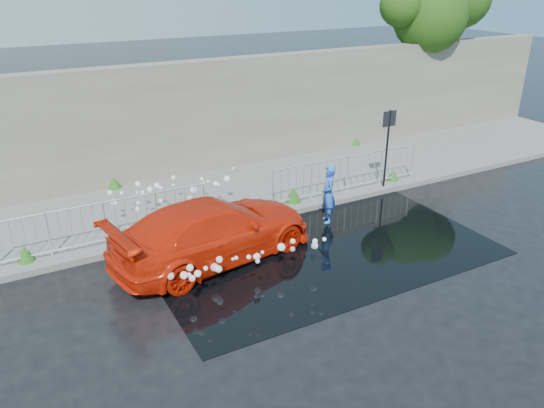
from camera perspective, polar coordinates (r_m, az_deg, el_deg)
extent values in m
plane|color=black|center=(11.97, 5.66, -7.23)|extent=(90.00, 90.00, 0.00)
cube|color=slate|center=(15.86, -4.38, 1.20)|extent=(30.00, 4.00, 0.15)
cube|color=slate|center=(14.21, -1.04, -1.49)|extent=(30.00, 0.25, 0.16)
cube|color=#665E56|center=(17.22, -7.64, 9.30)|extent=(30.00, 0.60, 3.50)
cube|color=black|center=(12.93, 5.05, -4.66)|extent=(8.00, 5.00, 0.01)
cylinder|color=black|center=(16.08, 12.22, 5.50)|extent=(0.06, 0.06, 2.50)
cube|color=black|center=(15.80, 12.53, 8.95)|extent=(0.45, 0.04, 0.45)
cylinder|color=#332114|center=(23.28, 15.54, 13.93)|extent=(0.36, 0.36, 5.00)
sphere|color=#1B3D0E|center=(22.13, 16.64, 18.84)|extent=(2.83, 2.83, 2.83)
sphere|color=#1B3D0E|center=(21.09, 13.66, 20.04)|extent=(1.54, 1.54, 1.54)
cylinder|color=silver|center=(13.69, -7.32, 0.14)|extent=(0.05, 0.05, 1.10)
cylinder|color=silver|center=(12.90, -17.80, 0.13)|extent=(5.00, 0.04, 0.04)
cylinder|color=silver|center=(13.29, -17.30, -3.62)|extent=(5.00, 0.04, 0.04)
cylinder|color=silver|center=(14.46, 0.06, 1.65)|extent=(0.05, 0.05, 1.10)
cylinder|color=silver|center=(17.26, 14.85, 4.57)|extent=(0.05, 0.05, 1.10)
cylinder|color=silver|center=(15.55, 8.21, 5.06)|extent=(5.00, 0.04, 0.04)
cylinder|color=silver|center=(15.88, 8.01, 1.82)|extent=(5.00, 0.04, 0.04)
cone|color=#154412|center=(13.17, -25.02, -4.83)|extent=(0.40, 0.40, 0.37)
cone|color=#154412|center=(13.74, -9.25, -1.67)|extent=(0.36, 0.36, 0.32)
cone|color=#154412|center=(14.94, 2.32, 1.02)|extent=(0.44, 0.44, 0.44)
cone|color=#154412|center=(16.97, 12.85, 3.02)|extent=(0.38, 0.38, 0.30)
cone|color=#154412|center=(16.64, -16.61, 2.23)|extent=(0.42, 0.42, 0.32)
cone|color=#154412|center=(20.25, 9.03, 6.72)|extent=(0.34, 0.34, 0.31)
sphere|color=white|center=(14.61, -6.11, 2.21)|extent=(0.13, 0.13, 0.13)
sphere|color=white|center=(14.45, -6.91, 2.46)|extent=(0.07, 0.07, 0.07)
sphere|color=white|center=(13.97, -13.76, 1.23)|extent=(0.11, 0.11, 0.11)
sphere|color=white|center=(13.25, -7.60, -2.46)|extent=(0.06, 0.06, 0.06)
sphere|color=white|center=(13.99, -6.89, 0.44)|extent=(0.14, 0.14, 0.14)
sphere|color=white|center=(15.03, -4.20, 3.84)|extent=(0.07, 0.07, 0.07)
sphere|color=white|center=(12.99, -12.05, -4.46)|extent=(0.14, 0.14, 0.14)
sphere|color=white|center=(13.48, -10.42, -1.36)|extent=(0.12, 0.12, 0.12)
sphere|color=white|center=(13.54, -3.82, -2.03)|extent=(0.09, 0.09, 0.09)
sphere|color=white|center=(14.70, -4.88, 2.75)|extent=(0.17, 0.17, 0.17)
sphere|color=white|center=(13.67, -3.51, -1.86)|extent=(0.18, 0.18, 0.18)
sphere|color=white|center=(14.11, -15.87, 1.14)|extent=(0.10, 0.10, 0.10)
sphere|color=white|center=(13.25, -9.91, -2.31)|extent=(0.08, 0.08, 0.08)
sphere|color=white|center=(14.20, -8.46, 1.53)|extent=(0.18, 0.18, 0.18)
sphere|color=white|center=(14.83, -7.58, 2.70)|extent=(0.10, 0.10, 0.10)
sphere|color=white|center=(14.32, -14.26, 2.12)|extent=(0.14, 0.14, 0.14)
sphere|color=white|center=(14.85, -10.56, 2.83)|extent=(0.11, 0.11, 0.11)
sphere|color=white|center=(14.50, -10.55, 2.04)|extent=(0.06, 0.06, 0.06)
sphere|color=white|center=(13.45, -4.13, -2.18)|extent=(0.13, 0.13, 0.13)
sphere|color=white|center=(13.80, -14.20, 0.16)|extent=(0.09, 0.09, 0.09)
sphere|color=white|center=(13.68, -1.66, -1.74)|extent=(0.17, 0.17, 0.17)
sphere|color=white|center=(13.80, -14.34, -0.53)|extent=(0.12, 0.12, 0.12)
sphere|color=white|center=(13.04, -15.21, -2.52)|extent=(0.07, 0.07, 0.07)
sphere|color=white|center=(13.92, -11.89, 0.34)|extent=(0.10, 0.10, 0.10)
sphere|color=white|center=(14.27, -13.01, 1.56)|extent=(0.15, 0.15, 0.15)
sphere|color=white|center=(13.85, -4.40, -0.64)|extent=(0.13, 0.13, 0.13)
sphere|color=white|center=(14.20, -11.89, 1.73)|extent=(0.10, 0.10, 0.10)
sphere|color=white|center=(14.01, -17.06, 1.18)|extent=(0.12, 0.12, 0.12)
sphere|color=white|center=(14.44, -12.28, 1.97)|extent=(0.15, 0.15, 0.15)
sphere|color=white|center=(13.96, -16.65, 0.21)|extent=(0.17, 0.17, 0.17)
sphere|color=white|center=(14.52, -14.17, 2.03)|extent=(0.07, 0.07, 0.07)
sphere|color=white|center=(14.46, -7.39, 2.20)|extent=(0.11, 0.11, 0.11)
sphere|color=white|center=(14.40, -5.80, 2.12)|extent=(0.09, 0.09, 0.09)
sphere|color=white|center=(13.98, -8.82, 0.62)|extent=(0.13, 0.13, 0.13)
sphere|color=white|center=(14.05, -14.29, 1.22)|extent=(0.07, 0.07, 0.07)
sphere|color=white|center=(10.51, -1.56, -6.15)|extent=(0.09, 0.09, 0.09)
sphere|color=white|center=(11.18, 2.25, -4.01)|extent=(0.11, 0.11, 0.11)
sphere|color=white|center=(11.24, -5.77, -6.96)|extent=(0.15, 0.15, 0.15)
sphere|color=white|center=(11.08, -4.24, -5.93)|extent=(0.07, 0.07, 0.07)
sphere|color=white|center=(11.46, 4.59, -3.93)|extent=(0.06, 0.06, 0.06)
sphere|color=white|center=(11.25, 4.65, -4.00)|extent=(0.11, 0.11, 0.11)
sphere|color=white|center=(10.93, -8.82, -6.79)|extent=(0.15, 0.15, 0.15)
sphere|color=white|center=(11.16, -10.53, -8.53)|extent=(0.10, 0.10, 0.10)
sphere|color=white|center=(11.45, -1.77, -5.67)|extent=(0.11, 0.11, 0.11)
sphere|color=white|center=(10.57, -2.52, -5.72)|extent=(0.10, 0.10, 0.10)
sphere|color=white|center=(11.61, 1.00, -4.65)|extent=(0.18, 0.18, 0.18)
sphere|color=white|center=(11.81, 4.62, -4.49)|extent=(0.15, 0.15, 0.15)
sphere|color=white|center=(10.10, -8.92, -7.54)|extent=(0.09, 0.09, 0.09)
sphere|color=white|center=(11.79, 2.24, -4.87)|extent=(0.11, 0.11, 0.11)
sphere|color=white|center=(10.56, -8.00, -7.42)|extent=(0.14, 0.14, 0.14)
sphere|color=white|center=(9.83, -9.46, -7.57)|extent=(0.14, 0.14, 0.14)
sphere|color=white|center=(11.51, -1.04, -5.21)|extent=(0.08, 0.08, 0.08)
sphere|color=white|center=(10.83, -10.88, -7.59)|extent=(0.16, 0.16, 0.16)
sphere|color=white|center=(10.57, -8.59, -7.92)|extent=(0.13, 0.13, 0.13)
sphere|color=white|center=(10.88, -5.69, -5.96)|extent=(0.14, 0.14, 0.14)
sphere|color=white|center=(11.36, -6.21, -6.77)|extent=(0.18, 0.18, 0.18)
sphere|color=white|center=(10.25, -3.88, -5.80)|extent=(0.08, 0.08, 0.08)
sphere|color=white|center=(10.40, -7.15, -6.88)|extent=(0.09, 0.09, 0.09)
sphere|color=white|center=(11.25, 5.65, -3.79)|extent=(0.09, 0.09, 0.09)
sphere|color=white|center=(11.58, -1.60, -5.65)|extent=(0.15, 0.15, 0.15)
imported|color=red|center=(12.20, -6.31, -2.85)|extent=(5.14, 2.83, 1.41)
imported|color=blue|center=(13.95, 6.08, 1.06)|extent=(0.58, 0.68, 1.58)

